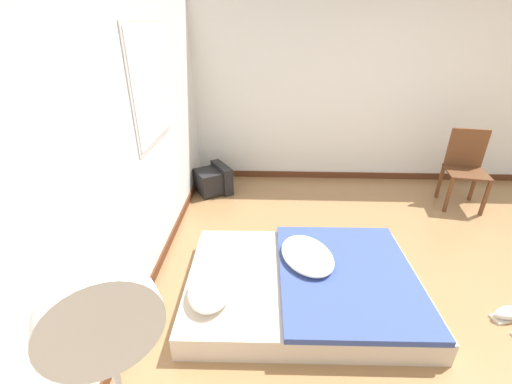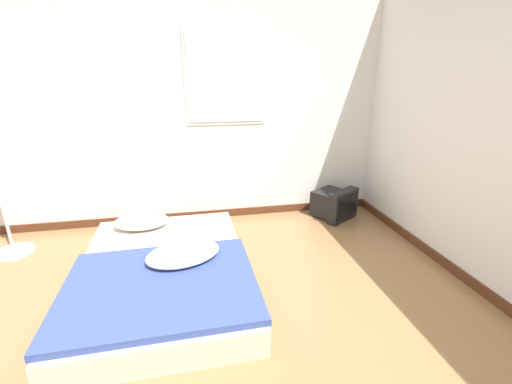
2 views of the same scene
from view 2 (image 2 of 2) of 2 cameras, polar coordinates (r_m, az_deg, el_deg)
The scene contains 3 objects.
wall_back at distance 3.91m, azimuth -14.89°, elevation 13.19°, with size 7.27×0.08×2.60m.
mattress_bed at distance 2.97m, azimuth -15.12°, elevation -12.59°, with size 1.37×1.91×0.35m.
crt_tv at distance 4.22m, azimuth 12.89°, elevation -1.88°, with size 0.57×0.57×0.37m.
Camera 2 is at (0.22, -1.11, 1.67)m, focal length 24.00 mm.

